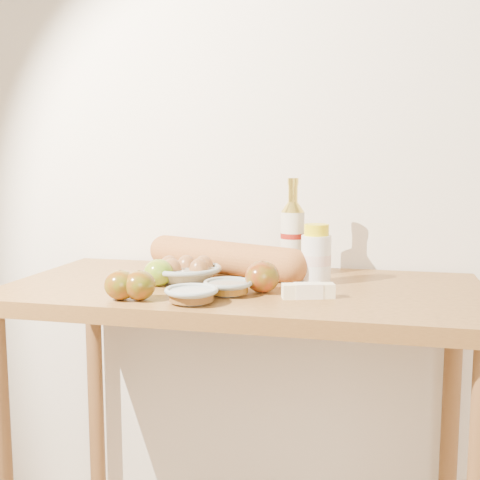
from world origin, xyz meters
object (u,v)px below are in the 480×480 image
table (243,332)px  bourbon_bottle (292,236)px  cream_bottle (316,256)px  baguette (223,257)px  egg_bowl (186,272)px

table → bourbon_bottle: (0.10, 0.16, 0.23)m
table → bourbon_bottle: size_ratio=4.46×
bourbon_bottle → table: bearing=-136.0°
cream_bottle → baguette: cream_bottle is taller
table → baguette: (-0.09, 0.14, 0.17)m
egg_bowl → baguette: size_ratio=0.43×
cream_bottle → baguette: size_ratio=0.29×
cream_bottle → egg_bowl: size_ratio=0.67×
table → bourbon_bottle: bearing=56.0°
bourbon_bottle → egg_bowl: bourbon_bottle is taller
bourbon_bottle → baguette: size_ratio=0.50×
bourbon_bottle → cream_bottle: size_ratio=1.75×
cream_bottle → egg_bowl: bearing=-172.2°
bourbon_bottle → baguette: bearing=171.6°
baguette → bourbon_bottle: bearing=27.8°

